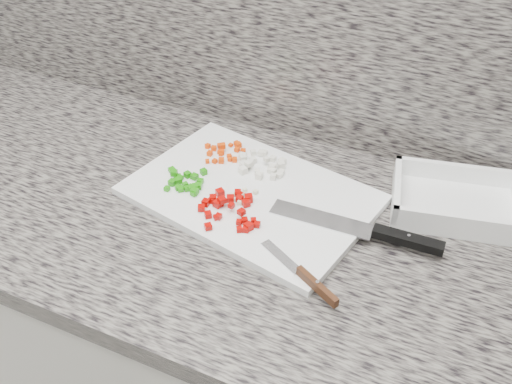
{
  "coord_description": "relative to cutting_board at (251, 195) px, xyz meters",
  "views": [
    {
      "loc": [
        0.38,
        0.73,
        1.58
      ],
      "look_at": [
        0.04,
        1.47,
        0.93
      ],
      "focal_mm": 40.0,
      "sensor_mm": 36.0,
      "label": 1
    }
  ],
  "objects": [
    {
      "name": "tray",
      "position": [
        0.36,
        0.13,
        0.01
      ],
      "size": [
        0.26,
        0.21,
        0.05
      ],
      "rotation": [
        0.0,
        0.0,
        0.2
      ],
      "color": "white",
      "rests_on": "countertop"
    },
    {
      "name": "carrot_pile",
      "position": [
        -0.1,
        0.09,
        0.01
      ],
      "size": [
        0.09,
        0.09,
        0.02
      ],
      "color": "#DA3D04",
      "rests_on": "cutting_board"
    },
    {
      "name": "red_pepper_pile",
      "position": [
        -0.01,
        -0.06,
        0.01
      ],
      "size": [
        0.12,
        0.12,
        0.02
      ],
      "color": "#A60502",
      "rests_on": "cutting_board"
    },
    {
      "name": "cabinet",
      "position": [
        -0.02,
        -0.05,
        -0.48
      ],
      "size": [
        3.92,
        0.62,
        0.86
      ],
      "primitive_type": "cube",
      "color": "silver",
      "rests_on": "ground"
    },
    {
      "name": "countertop",
      "position": [
        -0.02,
        -0.05,
        -0.03
      ],
      "size": [
        3.96,
        0.64,
        0.04
      ],
      "primitive_type": "cube",
      "color": "slate",
      "rests_on": "cabinet"
    },
    {
      "name": "onion_pile",
      "position": [
        -0.02,
        0.08,
        0.01
      ],
      "size": [
        0.11,
        0.09,
        0.02
      ],
      "color": "silver",
      "rests_on": "cutting_board"
    },
    {
      "name": "cutting_board",
      "position": [
        0.0,
        0.0,
        0.0
      ],
      "size": [
        0.49,
        0.38,
        0.01
      ],
      "primitive_type": "cube",
      "rotation": [
        0.0,
        0.0,
        -0.21
      ],
      "color": "white",
      "rests_on": "countertop"
    },
    {
      "name": "garlic_pile",
      "position": [
        -0.01,
        -0.03,
        0.01
      ],
      "size": [
        0.05,
        0.05,
        0.01
      ],
      "color": "beige",
      "rests_on": "cutting_board"
    },
    {
      "name": "chef_knife",
      "position": [
        0.25,
        -0.02,
        0.01
      ],
      "size": [
        0.3,
        0.05,
        0.02
      ],
      "rotation": [
        0.0,
        0.0,
        0.02
      ],
      "color": "silver",
      "rests_on": "cutting_board"
    },
    {
      "name": "green_pepper_pile",
      "position": [
        -0.12,
        -0.03,
        0.01
      ],
      "size": [
        0.09,
        0.09,
        0.02
      ],
      "color": "#1E860C",
      "rests_on": "cutting_board"
    },
    {
      "name": "paring_knife",
      "position": [
        0.18,
        -0.17,
        0.01
      ],
      "size": [
        0.16,
        0.1,
        0.02
      ],
      "rotation": [
        0.0,
        0.0,
        -0.5
      ],
      "color": "silver",
      "rests_on": "cutting_board"
    }
  ]
}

